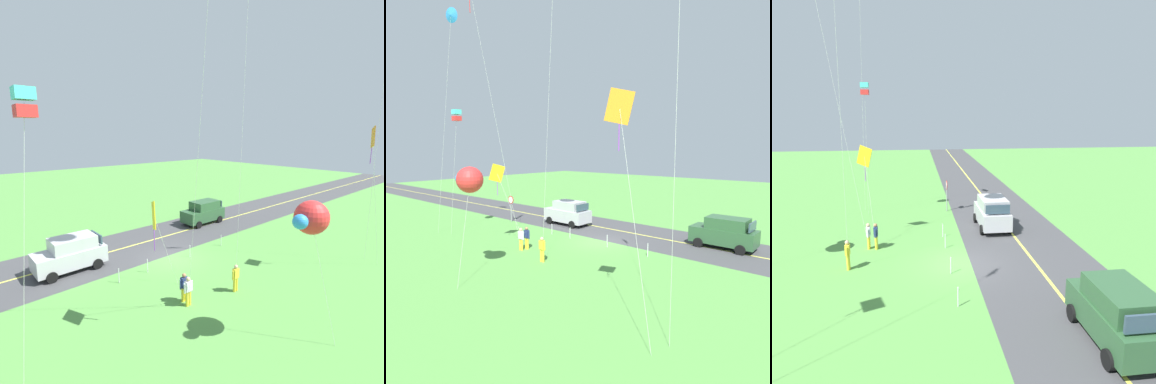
# 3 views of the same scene
# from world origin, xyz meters

# --- Properties ---
(ground_plane) EXTENTS (120.00, 120.00, 0.10)m
(ground_plane) POSITION_xyz_m (0.00, 0.00, -0.05)
(ground_plane) COLOR #549342
(asphalt_road) EXTENTS (120.00, 7.00, 0.00)m
(asphalt_road) POSITION_xyz_m (0.00, -4.00, 0.00)
(asphalt_road) COLOR #424244
(asphalt_road) RESTS_ON ground
(road_centre_stripe) EXTENTS (120.00, 0.16, 0.00)m
(road_centre_stripe) POSITION_xyz_m (0.00, -4.00, 0.01)
(road_centre_stripe) COLOR #E5E04C
(road_centre_stripe) RESTS_ON asphalt_road
(car_suv_foreground) EXTENTS (4.40, 2.12, 2.24)m
(car_suv_foreground) POSITION_xyz_m (5.99, -2.89, 1.15)
(car_suv_foreground) COLOR #B7B7BC
(car_suv_foreground) RESTS_ON ground
(car_parked_west_near) EXTENTS (4.40, 2.12, 2.24)m
(car_parked_west_near) POSITION_xyz_m (-7.63, -4.62, 1.15)
(car_parked_west_near) COLOR #2D5633
(car_parked_west_near) RESTS_ON ground
(person_adult_near) EXTENTS (0.58, 0.22, 1.60)m
(person_adult_near) POSITION_xyz_m (2.86, 4.82, 0.86)
(person_adult_near) COLOR yellow
(person_adult_near) RESTS_ON ground
(person_adult_companion) EXTENTS (0.58, 0.22, 1.60)m
(person_adult_companion) POSITION_xyz_m (0.03, 5.98, 0.86)
(person_adult_companion) COLOR yellow
(person_adult_companion) RESTS_ON ground
(person_child_watcher) EXTENTS (0.58, 0.22, 1.60)m
(person_child_watcher) POSITION_xyz_m (2.95, 5.27, 0.86)
(person_child_watcher) COLOR yellow
(person_child_watcher) RESTS_ON ground
(kite_red_low) EXTENTS (2.59, 1.27, 6.04)m
(kite_red_low) POSITION_xyz_m (5.13, 5.53, 5.24)
(kite_red_low) COLOR silver
(kite_red_low) RESTS_ON ground
(kite_green_far) EXTENTS (2.40, 0.89, 9.27)m
(kite_green_far) POSITION_xyz_m (-8.11, 9.59, 8.43)
(kite_green_far) COLOR silver
(kite_green_far) RESTS_ON ground
(kite_orange_near) EXTENTS (1.35, 0.66, 10.13)m
(kite_orange_near) POSITION_xyz_m (9.77, 5.88, 9.66)
(kite_orange_near) COLOR silver
(kite_orange_near) RESTS_ON ground
(kite_purple_back) EXTENTS (1.90, 1.95, 6.15)m
(kite_purple_back) POSITION_xyz_m (0.81, 10.39, 5.45)
(kite_purple_back) COLOR silver
(kite_purple_back) RESTS_ON ground
(fence_post_0) EXTENTS (0.05, 0.05, 0.90)m
(fence_post_0) POSITION_xyz_m (-4.47, 0.70, 0.45)
(fence_post_0) COLOR silver
(fence_post_0) RESTS_ON ground
(fence_post_1) EXTENTS (0.05, 0.05, 0.90)m
(fence_post_1) POSITION_xyz_m (-1.17, 0.70, 0.45)
(fence_post_1) COLOR silver
(fence_post_1) RESTS_ON ground
(fence_post_2) EXTENTS (0.05, 0.05, 0.90)m
(fence_post_2) POSITION_xyz_m (2.47, 0.70, 0.45)
(fence_post_2) COLOR silver
(fence_post_2) RESTS_ON ground
(fence_post_3) EXTENTS (0.05, 0.05, 0.90)m
(fence_post_3) POSITION_xyz_m (4.50, 0.70, 0.45)
(fence_post_3) COLOR silver
(fence_post_3) RESTS_ON ground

